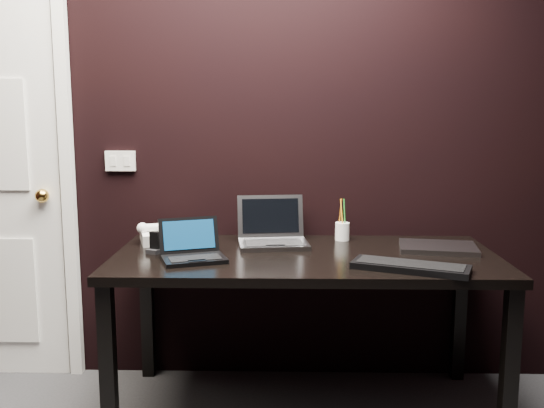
{
  "coord_description": "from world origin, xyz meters",
  "views": [
    {
      "loc": [
        0.21,
        -1.23,
        1.38
      ],
      "look_at": [
        0.15,
        1.35,
        0.97
      ],
      "focal_mm": 40.0,
      "sensor_mm": 36.0,
      "label": 1
    }
  ],
  "objects_px": {
    "ext_keyboard": "(410,267)",
    "pen_cup": "(342,231)",
    "netbook": "(193,252)",
    "closed_laptop": "(438,247)",
    "desk": "(305,271)",
    "desk_phone": "(162,234)",
    "silver_laptop": "(273,236)",
    "mobile_phone": "(154,245)"
  },
  "relations": [
    {
      "from": "desk",
      "to": "ext_keyboard",
      "type": "bearing_deg",
      "value": -32.77
    },
    {
      "from": "closed_laptop",
      "to": "desk_phone",
      "type": "height_order",
      "value": "desk_phone"
    },
    {
      "from": "netbook",
      "to": "ext_keyboard",
      "type": "bearing_deg",
      "value": -9.5
    },
    {
      "from": "mobile_phone",
      "to": "pen_cup",
      "type": "height_order",
      "value": "pen_cup"
    },
    {
      "from": "netbook",
      "to": "desk_phone",
      "type": "height_order",
      "value": "netbook"
    },
    {
      "from": "desk_phone",
      "to": "netbook",
      "type": "bearing_deg",
      "value": -58.22
    },
    {
      "from": "netbook",
      "to": "ext_keyboard",
      "type": "height_order",
      "value": "netbook"
    },
    {
      "from": "desk_phone",
      "to": "silver_laptop",
      "type": "bearing_deg",
      "value": -2.71
    },
    {
      "from": "netbook",
      "to": "closed_laptop",
      "type": "bearing_deg",
      "value": 10.53
    },
    {
      "from": "desk",
      "to": "closed_laptop",
      "type": "bearing_deg",
      "value": 8.26
    },
    {
      "from": "desk",
      "to": "desk_phone",
      "type": "bearing_deg",
      "value": 163.46
    },
    {
      "from": "mobile_phone",
      "to": "pen_cup",
      "type": "xyz_separation_m",
      "value": [
        0.87,
        0.29,
        0.01
      ]
    },
    {
      "from": "mobile_phone",
      "to": "silver_laptop",
      "type": "bearing_deg",
      "value": 18.98
    },
    {
      "from": "closed_laptop",
      "to": "mobile_phone",
      "type": "distance_m",
      "value": 1.29
    },
    {
      "from": "desk",
      "to": "closed_laptop",
      "type": "height_order",
      "value": "closed_laptop"
    },
    {
      "from": "silver_laptop",
      "to": "ext_keyboard",
      "type": "xyz_separation_m",
      "value": [
        0.56,
        -0.44,
        -0.03
      ]
    },
    {
      "from": "closed_laptop",
      "to": "pen_cup",
      "type": "distance_m",
      "value": 0.47
    },
    {
      "from": "desk",
      "to": "silver_laptop",
      "type": "bearing_deg",
      "value": 130.06
    },
    {
      "from": "mobile_phone",
      "to": "pen_cup",
      "type": "distance_m",
      "value": 0.91
    },
    {
      "from": "desk_phone",
      "to": "mobile_phone",
      "type": "height_order",
      "value": "desk_phone"
    },
    {
      "from": "silver_laptop",
      "to": "ext_keyboard",
      "type": "height_order",
      "value": "silver_laptop"
    },
    {
      "from": "closed_laptop",
      "to": "pen_cup",
      "type": "xyz_separation_m",
      "value": [
        -0.42,
        0.2,
        0.04
      ]
    },
    {
      "from": "netbook",
      "to": "ext_keyboard",
      "type": "distance_m",
      "value": 0.91
    },
    {
      "from": "pen_cup",
      "to": "silver_laptop",
      "type": "bearing_deg",
      "value": -161.76
    },
    {
      "from": "desk",
      "to": "netbook",
      "type": "xyz_separation_m",
      "value": [
        -0.49,
        -0.12,
        0.11
      ]
    },
    {
      "from": "netbook",
      "to": "pen_cup",
      "type": "xyz_separation_m",
      "value": [
        0.68,
        0.4,
        0.01
      ]
    },
    {
      "from": "silver_laptop",
      "to": "pen_cup",
      "type": "bearing_deg",
      "value": 18.24
    },
    {
      "from": "netbook",
      "to": "silver_laptop",
      "type": "bearing_deg",
      "value": 41.0
    },
    {
      "from": "netbook",
      "to": "desk_phone",
      "type": "relative_size",
      "value": 1.33
    },
    {
      "from": "desk",
      "to": "pen_cup",
      "type": "height_order",
      "value": "pen_cup"
    },
    {
      "from": "closed_laptop",
      "to": "silver_laptop",
      "type": "bearing_deg",
      "value": 173.32
    },
    {
      "from": "ext_keyboard",
      "to": "silver_laptop",
      "type": "bearing_deg",
      "value": 141.74
    },
    {
      "from": "netbook",
      "to": "mobile_phone",
      "type": "xyz_separation_m",
      "value": [
        -0.19,
        0.11,
        0.0
      ]
    },
    {
      "from": "desk_phone",
      "to": "pen_cup",
      "type": "distance_m",
      "value": 0.88
    },
    {
      "from": "silver_laptop",
      "to": "desk_phone",
      "type": "bearing_deg",
      "value": 177.29
    },
    {
      "from": "ext_keyboard",
      "to": "pen_cup",
      "type": "distance_m",
      "value": 0.6
    },
    {
      "from": "netbook",
      "to": "pen_cup",
      "type": "distance_m",
      "value": 0.79
    },
    {
      "from": "mobile_phone",
      "to": "closed_laptop",
      "type": "bearing_deg",
      "value": 4.08
    },
    {
      "from": "netbook",
      "to": "silver_laptop",
      "type": "height_order",
      "value": "silver_laptop"
    },
    {
      "from": "silver_laptop",
      "to": "ext_keyboard",
      "type": "relative_size",
      "value": 0.73
    },
    {
      "from": "mobile_phone",
      "to": "netbook",
      "type": "bearing_deg",
      "value": -30.75
    },
    {
      "from": "silver_laptop",
      "to": "closed_laptop",
      "type": "distance_m",
      "value": 0.77
    }
  ]
}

